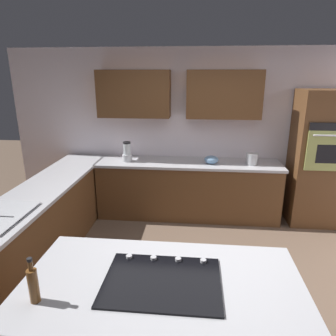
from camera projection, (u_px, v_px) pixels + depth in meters
name	position (u px, v px, depth m)	size (l,w,h in m)	color
ground_plane	(191.00, 285.00, 3.30)	(14.00, 14.00, 0.00)	brown
wall_back	(192.00, 123.00, 4.82)	(6.00, 0.44, 2.60)	silver
lower_cabinets_back	(188.00, 190.00, 4.82)	(2.80, 0.60, 0.86)	brown
countertop_back	(188.00, 163.00, 4.69)	(2.84, 0.64, 0.04)	#B2B2B7
lower_cabinets_side	(50.00, 219.00, 3.87)	(0.60, 2.90, 0.86)	brown
countertop_side	(46.00, 186.00, 3.73)	(0.64, 2.94, 0.04)	#B2B2B7
island_top	(162.00, 285.00, 1.98)	(1.85, 1.00, 0.04)	#B2B2B7
wall_oven	(321.00, 159.00, 4.47)	(0.80, 0.66, 2.00)	brown
cooktop	(162.00, 281.00, 1.98)	(0.76, 0.56, 0.03)	black
blender	(127.00, 153.00, 4.69)	(0.15, 0.15, 0.31)	silver
mixing_bowl	(211.00, 160.00, 4.59)	(0.22, 0.22, 0.12)	#668CB2
kettle	(252.00, 159.00, 4.53)	(0.17, 0.17, 0.17)	#B7BABF
oil_bottle	(33.00, 284.00, 1.78)	(0.06, 0.06, 0.30)	brown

